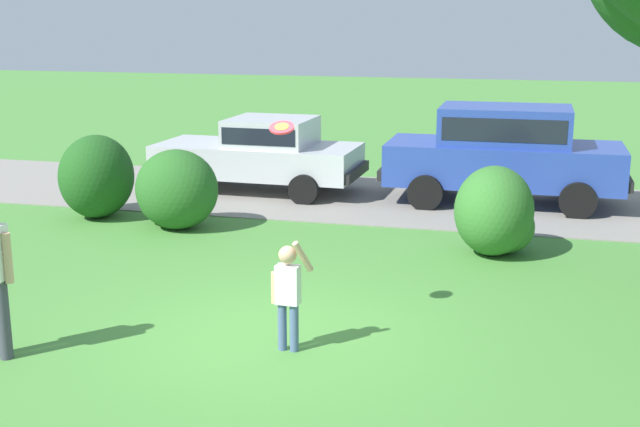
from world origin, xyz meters
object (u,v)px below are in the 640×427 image
Objects in this scene: parked_suv at (504,150)px; child_thrower at (288,289)px; frisbee at (282,128)px; parked_sedan at (262,152)px.

child_thrower is (-1.97, -8.17, -0.36)m from parked_suv.
child_thrower is 1.80m from frisbee.
parked_suv is 8.06m from frisbee.
frisbee is (-2.18, -7.64, 1.35)m from parked_suv.
parked_suv is at bearing 76.45° from child_thrower.
frisbee is (2.76, -7.55, 1.58)m from parked_sedan.
child_thrower is (2.97, -8.07, -0.13)m from parked_sedan.
parked_sedan is 4.95m from parked_suv.
parked_sedan is at bearing -178.92° from parked_suv.
parked_sedan is 15.63× the size of frisbee.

